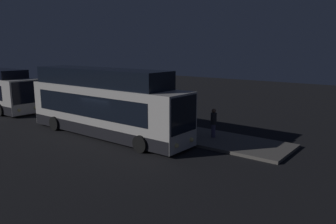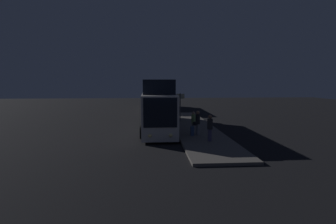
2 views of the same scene
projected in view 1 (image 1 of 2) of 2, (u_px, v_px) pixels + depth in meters
The scene contains 8 objects.
ground at pixel (108, 137), 20.21m from camera, with size 80.00×80.00×0.00m, color black.
platform at pixel (145, 126), 22.78m from camera, with size 20.00×3.50×0.17m.
bus_lead at pixel (104, 106), 20.39m from camera, with size 12.11×2.74×4.18m.
passenger_boarding at pixel (214, 122), 19.44m from camera, with size 0.40×0.40×1.74m.
passenger_waiting at pixel (182, 118), 20.31m from camera, with size 0.53×0.59×1.77m.
passenger_with_bags at pixel (168, 118), 20.84m from camera, with size 0.42×0.55×1.59m.
suitcase at pixel (180, 130), 19.98m from camera, with size 0.34×0.22×0.91m.
sign_post at pixel (106, 97), 23.61m from camera, with size 0.10×0.83×2.73m.
Camera 1 is at (14.91, -13.14, 5.41)m, focal length 35.00 mm.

